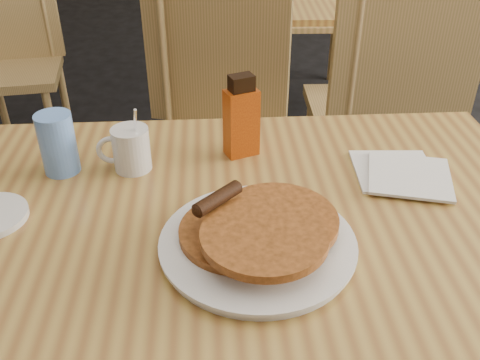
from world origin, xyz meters
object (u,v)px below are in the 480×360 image
object	(u,v)px
main_table	(239,234)
syrup_bottle	(241,119)
chair_neighbor_near	(388,95)
chair_wall_extra	(16,48)
coffee_mug	(130,148)
neighbor_table	(342,4)
chair_main_far	(220,110)
pancake_plate	(258,237)
blue_tumbler	(58,143)

from	to	relation	value
main_table	syrup_bottle	bearing A→B (deg)	83.33
chair_neighbor_near	chair_wall_extra	distance (m)	1.69
main_table	coffee_mug	distance (m)	0.29
coffee_mug	neighbor_table	bearing A→B (deg)	66.95
main_table	chair_main_far	xyz separation A→B (m)	(0.01, 0.74, -0.10)
chair_wall_extra	coffee_mug	xyz separation A→B (m)	(0.66, -1.51, 0.29)
chair_wall_extra	pancake_plate	distance (m)	2.02
blue_tumbler	neighbor_table	bearing A→B (deg)	55.31
neighbor_table	main_table	bearing A→B (deg)	-111.10
main_table	blue_tumbler	bearing A→B (deg)	151.15
chair_wall_extra	syrup_bottle	distance (m)	1.75
syrup_bottle	blue_tumbler	world-z (taller)	syrup_bottle
neighbor_table	chair_main_far	bearing A→B (deg)	-126.09
chair_neighbor_near	pancake_plate	size ratio (longest dim) A/B	3.09
chair_main_far	chair_neighbor_near	world-z (taller)	chair_main_far
main_table	pancake_plate	xyz separation A→B (m)	(0.02, -0.09, 0.07)
blue_tumbler	chair_wall_extra	bearing A→B (deg)	109.10
syrup_bottle	blue_tumbler	xyz separation A→B (m)	(-0.37, -0.04, -0.02)
chair_neighbor_near	coffee_mug	distance (m)	1.02
main_table	chair_neighbor_near	bearing A→B (deg)	55.01
neighbor_table	syrup_bottle	size ratio (longest dim) A/B	7.02
chair_main_far	blue_tumbler	size ratio (longest dim) A/B	8.13
blue_tumbler	pancake_plate	bearing A→B (deg)	-37.64
main_table	coffee_mug	xyz separation A→B (m)	(-0.20, 0.18, 0.09)
main_table	chair_wall_extra	bearing A→B (deg)	116.98
chair_wall_extra	main_table	bearing A→B (deg)	-68.38
neighbor_table	chair_main_far	distance (m)	1.00
chair_main_far	pancake_plate	xyz separation A→B (m)	(0.01, -0.83, 0.17)
chair_wall_extra	blue_tumbler	world-z (taller)	blue_tumbler
neighbor_table	chair_neighbor_near	size ratio (longest dim) A/B	1.24
main_table	neighbor_table	bearing A→B (deg)	68.90
main_table	neighbor_table	size ratio (longest dim) A/B	1.00
chair_neighbor_near	coffee_mug	xyz separation A→B (m)	(-0.77, -0.63, 0.20)
chair_wall_extra	pancake_plate	bearing A→B (deg)	-69.01
chair_neighbor_near	syrup_bottle	xyz separation A→B (m)	(-0.55, -0.59, 0.23)
chair_main_far	chair_neighbor_near	distance (m)	0.57
chair_neighbor_near	chair_wall_extra	size ratio (longest dim) A/B	1.18
neighbor_table	chair_wall_extra	distance (m)	1.48
chair_main_far	coffee_mug	xyz separation A→B (m)	(-0.21, -0.55, 0.19)
chair_wall_extra	coffee_mug	distance (m)	1.68
main_table	syrup_bottle	xyz separation A→B (m)	(0.03, 0.22, 0.12)
syrup_bottle	blue_tumbler	size ratio (longest dim) A/B	1.41
pancake_plate	coffee_mug	bearing A→B (deg)	129.11
coffee_mug	blue_tumbler	bearing A→B (deg)	-174.52
neighbor_table	blue_tumbler	size ratio (longest dim) A/B	9.93
chair_main_far	chair_wall_extra	xyz separation A→B (m)	(-0.87, 0.96, -0.10)
chair_neighbor_near	syrup_bottle	size ratio (longest dim) A/B	5.66
chair_main_far	chair_wall_extra	world-z (taller)	chair_main_far
neighbor_table	pancake_plate	world-z (taller)	pancake_plate
chair_main_far	syrup_bottle	bearing A→B (deg)	-70.36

